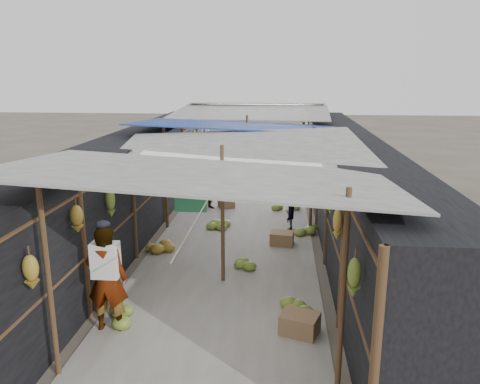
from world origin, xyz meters
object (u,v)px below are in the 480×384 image
(black_basin, at_px, (301,196))
(crate_near, at_px, (282,239))
(vendor_elderly, at_px, (107,279))
(vendor_seated, at_px, (289,212))
(shopper_blue, at_px, (208,186))

(black_basin, bearing_deg, crate_near, -98.21)
(crate_near, relative_size, vendor_elderly, 0.31)
(black_basin, bearing_deg, vendor_seated, -97.68)
(black_basin, relative_size, vendor_elderly, 0.34)
(black_basin, xyz_separation_m, vendor_seated, (-0.42, -3.09, 0.39))
(black_basin, bearing_deg, vendor_elderly, -111.85)
(shopper_blue, bearing_deg, vendor_seated, -47.86)
(vendor_elderly, bearing_deg, vendor_seated, -122.65)
(crate_near, relative_size, vendor_seated, 0.55)
(vendor_elderly, xyz_separation_m, vendor_seated, (2.80, 4.92, -0.37))
(crate_near, xyz_separation_m, vendor_seated, (0.18, 1.05, 0.32))
(shopper_blue, bearing_deg, crate_near, -63.73)
(black_basin, relative_size, shopper_blue, 0.41)
(black_basin, distance_m, vendor_seated, 3.14)
(black_basin, relative_size, vendor_seated, 0.60)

